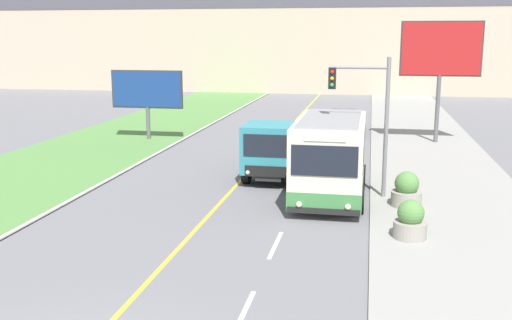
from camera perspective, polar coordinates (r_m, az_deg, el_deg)
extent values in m
cube|color=silver|center=(13.84, -1.20, -14.41)|extent=(0.12, 2.40, 0.01)
cube|color=silver|center=(18.02, 1.87, -8.07)|extent=(0.12, 2.40, 0.01)
cube|color=silver|center=(22.36, 3.72, -4.14)|extent=(0.12, 2.40, 0.01)
cube|color=silver|center=(26.79, 4.95, -1.50)|extent=(0.12, 2.40, 0.01)
cube|color=silver|center=(31.26, 5.83, 0.39)|extent=(0.12, 2.40, 0.01)
cube|color=silver|center=(35.77, 6.48, 1.80)|extent=(0.12, 2.40, 0.01)
cube|color=silver|center=(40.30, 6.99, 2.90)|extent=(0.12, 2.40, 0.01)
cube|color=silver|center=(44.85, 7.40, 3.78)|extent=(0.12, 2.40, 0.01)
cube|color=beige|center=(22.69, 7.08, 0.36)|extent=(2.50, 5.85, 2.79)
cube|color=#3D7F42|center=(22.91, 7.01, -2.21)|extent=(2.52, 5.87, 0.70)
cube|color=black|center=(22.61, 7.10, 1.40)|extent=(2.52, 5.38, 0.98)
cube|color=gray|center=(22.45, 7.17, 3.95)|extent=(2.12, 5.26, 0.08)
cube|color=black|center=(19.73, 6.53, -0.10)|extent=(2.20, 0.04, 1.03)
cube|color=black|center=(20.13, 6.41, -4.89)|extent=(2.45, 0.06, 0.20)
sphere|color=#F4EAB2|center=(20.14, 4.12, -4.24)|extent=(0.20, 0.20, 0.20)
sphere|color=#F4EAB2|center=(20.03, 8.74, -4.44)|extent=(0.20, 0.20, 0.20)
cube|color=white|center=(19.58, 6.58, 2.18)|extent=(1.37, 0.04, 0.28)
cylinder|color=black|center=(21.47, 3.54, -3.43)|extent=(0.28, 1.00, 1.00)
cylinder|color=black|center=(21.32, 9.88, -3.70)|extent=(0.28, 1.00, 1.00)
cylinder|color=black|center=(24.86, 4.57, -1.36)|extent=(0.28, 1.00, 1.00)
cylinder|color=black|center=(24.72, 10.05, -1.57)|extent=(0.28, 1.00, 1.00)
cube|color=black|center=(27.12, 2.25, -0.34)|extent=(1.07, 6.17, 0.20)
cube|color=teal|center=(25.09, 1.63, 1.21)|extent=(2.37, 2.42, 1.97)
cube|color=black|center=(23.85, 1.16, 1.38)|extent=(2.01, 0.04, 0.89)
cube|color=black|center=(24.05, 1.15, -1.11)|extent=(1.89, 0.06, 0.44)
sphere|color=silver|center=(24.20, -0.79, -1.20)|extent=(0.18, 0.18, 0.18)
sphere|color=silver|center=(23.93, 3.10, -1.36)|extent=(0.18, 0.18, 0.18)
cube|color=slate|center=(28.38, 2.66, 0.52)|extent=(2.25, 3.50, 0.12)
cube|color=slate|center=(28.45, 0.54, 1.70)|extent=(0.12, 3.50, 1.23)
cube|color=slate|center=(28.15, 4.81, 1.55)|extent=(0.12, 3.50, 1.23)
cube|color=slate|center=(26.63, 2.15, 1.00)|extent=(2.25, 0.12, 1.23)
cube|color=slate|center=(29.93, 3.13, 2.18)|extent=(2.25, 0.12, 1.23)
cube|color=slate|center=(26.51, 2.16, 2.56)|extent=(2.25, 0.12, 0.24)
cylinder|color=black|center=(25.26, -0.91, -1.06)|extent=(0.30, 1.04, 1.04)
cylinder|color=black|center=(24.91, 4.00, -1.27)|extent=(0.30, 1.04, 1.04)
cylinder|color=black|center=(28.74, 0.56, 0.50)|extent=(0.30, 1.04, 1.04)
cylinder|color=black|center=(28.44, 4.88, 0.34)|extent=(0.30, 1.04, 1.04)
cube|color=black|center=(38.64, 8.17, 3.23)|extent=(1.80, 4.30, 0.61)
cube|color=black|center=(38.66, 8.21, 4.18)|extent=(1.53, 2.37, 0.65)
cylinder|color=black|center=(37.43, 6.83, 2.71)|extent=(0.18, 0.62, 0.62)
cylinder|color=black|center=(37.36, 9.31, 2.62)|extent=(0.18, 0.62, 0.62)
cylinder|color=black|center=(39.98, 7.10, 3.27)|extent=(0.18, 0.62, 0.62)
cylinder|color=black|center=(39.91, 9.42, 3.19)|extent=(0.18, 0.62, 0.62)
cylinder|color=slate|center=(22.97, 12.29, 2.87)|extent=(0.16, 0.16, 5.36)
cylinder|color=slate|center=(22.74, 9.74, 8.66)|extent=(2.20, 0.10, 0.10)
cube|color=black|center=(22.80, 7.27, 7.73)|extent=(0.28, 0.24, 0.80)
sphere|color=red|center=(22.66, 7.27, 8.32)|extent=(0.14, 0.14, 0.14)
sphere|color=orange|center=(22.67, 7.25, 7.71)|extent=(0.14, 0.14, 0.14)
sphere|color=green|center=(22.69, 7.24, 7.11)|extent=(0.14, 0.14, 0.14)
cylinder|color=#59595B|center=(36.09, 16.89, 4.63)|extent=(0.24, 0.24, 3.95)
cube|color=#333333|center=(35.86, 17.21, 10.09)|extent=(4.50, 0.20, 3.09)
cube|color=#AD1E1E|center=(35.75, 17.23, 10.08)|extent=(4.34, 0.02, 2.93)
cylinder|color=#59595B|center=(36.61, -10.23, 3.48)|extent=(0.24, 0.24, 1.97)
cube|color=#333333|center=(36.39, -10.34, 6.64)|extent=(4.38, 0.20, 2.25)
cube|color=navy|center=(36.29, -10.40, 6.63)|extent=(4.22, 0.02, 2.09)
cylinder|color=gray|center=(18.87, 14.45, -6.45)|extent=(1.01, 1.01, 0.51)
sphere|color=#518442|center=(18.72, 14.54, -4.89)|extent=(0.81, 0.81, 0.81)
cylinder|color=gray|center=(22.32, 14.11, -3.59)|extent=(1.09, 1.09, 0.54)
sphere|color=#518442|center=(22.18, 14.18, -2.17)|extent=(0.87, 0.87, 0.87)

